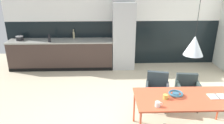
# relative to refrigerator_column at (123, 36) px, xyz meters

# --- Properties ---
(back_wall_splashback_dark) EXTENTS (6.94, 0.12, 1.44)m
(back_wall_splashback_dark) POSITION_rel_refrigerator_column_xyz_m (-0.24, 0.36, -0.31)
(back_wall_splashback_dark) COLOR black
(back_wall_splashback_dark) RESTS_ON ground
(kitchen_counter) EXTENTS (3.23, 0.63, 0.91)m
(kitchen_counter) POSITION_rel_refrigerator_column_xyz_m (-1.96, -0.00, -0.57)
(kitchen_counter) COLOR #3C2E29
(kitchen_counter) RESTS_ON ground
(refrigerator_column) EXTENTS (0.68, 0.60, 2.06)m
(refrigerator_column) POSITION_rel_refrigerator_column_xyz_m (0.00, 0.00, 0.00)
(refrigerator_column) COLOR #ADAFB2
(refrigerator_column) RESTS_ON ground
(dining_table) EXTENTS (1.77, 0.81, 0.74)m
(dining_table) POSITION_rel_refrigerator_column_xyz_m (0.83, -3.28, -0.33)
(dining_table) COLOR #DC5635
(dining_table) RESTS_ON ground
(armchair_corner_seat) EXTENTS (0.57, 0.56, 0.79)m
(armchair_corner_seat) POSITION_rel_refrigerator_column_xyz_m (0.55, -2.37, -0.53)
(armchair_corner_seat) COLOR #363F3F
(armchair_corner_seat) RESTS_ON ground
(armchair_near_window) EXTENTS (0.53, 0.52, 0.74)m
(armchair_near_window) POSITION_rel_refrigerator_column_xyz_m (1.22, -2.39, -0.53)
(armchair_near_window) COLOR #363F3F
(armchair_near_window) RESTS_ON ground
(fruit_bowl) EXTENTS (0.26, 0.26, 0.06)m
(fruit_bowl) POSITION_rel_refrigerator_column_xyz_m (0.67, -3.21, -0.25)
(fruit_bowl) COLOR #33607F
(fruit_bowl) RESTS_ON dining_table
(open_book) EXTENTS (0.31, 0.19, 0.02)m
(open_book) POSITION_rel_refrigerator_column_xyz_m (1.40, -3.27, -0.28)
(open_book) COLOR white
(open_book) RESTS_ON dining_table
(mug_short_terracotta) EXTENTS (0.13, 0.08, 0.09)m
(mug_short_terracotta) POSITION_rel_refrigerator_column_xyz_m (0.27, -3.54, -0.25)
(mug_short_terracotta) COLOR white
(mug_short_terracotta) RESTS_ON dining_table
(mug_glass_clear) EXTENTS (0.12, 0.08, 0.08)m
(mug_glass_clear) POSITION_rel_refrigerator_column_xyz_m (0.46, -3.31, -0.25)
(mug_glass_clear) COLOR gold
(mug_glass_clear) RESTS_ON dining_table
(cooking_pot) EXTENTS (0.23, 0.23, 0.16)m
(cooking_pot) POSITION_rel_refrigerator_column_xyz_m (-3.21, 0.03, -0.05)
(cooking_pot) COLOR black
(cooking_pot) RESTS_ON kitchen_counter
(bottle_oil_tall) EXTENTS (0.08, 0.08, 0.25)m
(bottle_oil_tall) POSITION_rel_refrigerator_column_xyz_m (-2.24, -0.20, -0.01)
(bottle_oil_tall) COLOR black
(bottle_oil_tall) RESTS_ON kitchen_counter
(bottle_vinegar_dark) EXTENTS (0.06, 0.06, 0.30)m
(bottle_vinegar_dark) POSITION_rel_refrigerator_column_xyz_m (-1.56, 0.19, -0.00)
(bottle_vinegar_dark) COLOR tan
(bottle_vinegar_dark) RESTS_ON kitchen_counter
(pendant_lamp_over_table_near) EXTENTS (0.31, 0.31, 1.29)m
(pendant_lamp_over_table_near) POSITION_rel_refrigerator_column_xyz_m (0.83, -3.31, 0.67)
(pendant_lamp_over_table_near) COLOR black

